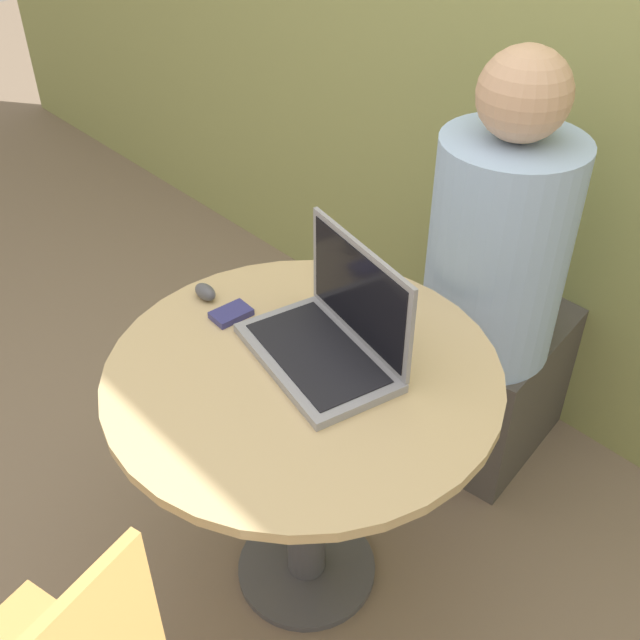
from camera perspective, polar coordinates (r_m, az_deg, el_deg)
ground_plane at (r=2.09m, az=-1.02°, el=-18.43°), size 12.00×12.00×0.00m
round_table at (r=1.67m, az=-1.22°, el=-7.92°), size 0.84×0.84×0.70m
laptop at (r=1.56m, az=0.84°, el=-1.01°), size 0.40×0.29×0.25m
cell_phone at (r=1.71m, az=-6.86°, el=0.44°), size 0.06×0.09×0.02m
computer_mouse at (r=1.77m, az=-8.65°, el=2.17°), size 0.06×0.04×0.04m
person_seated at (r=2.09m, az=13.29°, el=0.73°), size 0.40×0.56×1.24m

